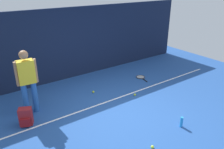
% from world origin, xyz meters
% --- Properties ---
extents(ground_plane, '(12.00, 12.00, 0.00)m').
position_xyz_m(ground_plane, '(0.00, 0.00, 0.00)').
color(ground_plane, '#234C93').
extents(back_fence, '(10.00, 0.10, 2.43)m').
position_xyz_m(back_fence, '(0.00, 3.00, 1.21)').
color(back_fence, '#141E38').
rests_on(back_fence, ground).
extents(court_line, '(9.00, 0.05, 0.00)m').
position_xyz_m(court_line, '(0.00, 0.76, 0.00)').
color(court_line, white).
rests_on(court_line, ground).
extents(tennis_player, '(0.53, 0.25, 1.70)m').
position_xyz_m(tennis_player, '(-1.83, 1.47, 0.97)').
color(tennis_player, '#2659A5').
rests_on(tennis_player, ground).
extents(tennis_racket, '(0.39, 0.64, 0.03)m').
position_xyz_m(tennis_racket, '(2.04, 1.49, 0.01)').
color(tennis_racket, black).
rests_on(tennis_racket, ground).
extents(backpack, '(0.36, 0.36, 0.44)m').
position_xyz_m(backpack, '(-2.12, 0.98, 0.21)').
color(backpack, maroon).
rests_on(backpack, ground).
extents(tennis_ball_near_player, '(0.07, 0.07, 0.07)m').
position_xyz_m(tennis_ball_near_player, '(0.98, 0.58, 0.03)').
color(tennis_ball_near_player, '#CCE033').
rests_on(tennis_ball_near_player, ground).
extents(tennis_ball_by_fence, '(0.07, 0.07, 0.07)m').
position_xyz_m(tennis_ball_by_fence, '(0.05, 1.47, 0.03)').
color(tennis_ball_by_fence, '#CCE033').
rests_on(tennis_ball_by_fence, ground).
extents(tennis_ball_mid_court, '(0.07, 0.07, 0.07)m').
position_xyz_m(tennis_ball_mid_court, '(-0.23, -1.38, 0.03)').
color(tennis_ball_mid_court, '#CCE033').
rests_on(tennis_ball_mid_court, ground).
extents(water_bottle, '(0.07, 0.07, 0.26)m').
position_xyz_m(water_bottle, '(0.86, -1.23, 0.13)').
color(water_bottle, '#268CD8').
rests_on(water_bottle, ground).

